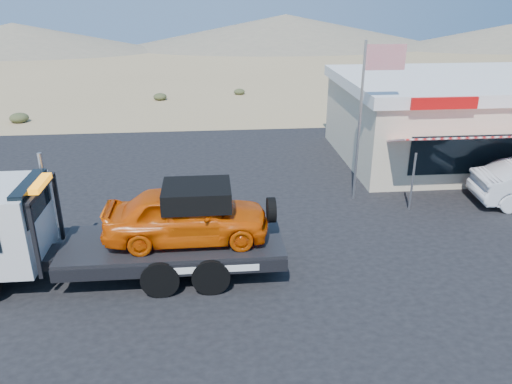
# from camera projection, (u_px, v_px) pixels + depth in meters

# --- Properties ---
(ground) EXTENTS (120.00, 120.00, 0.00)m
(ground) POSITION_uv_depth(u_px,v_px,m) (242.00, 263.00, 15.09)
(ground) COLOR #9C8459
(ground) RESTS_ON ground
(asphalt_lot) EXTENTS (32.00, 24.00, 0.02)m
(asphalt_lot) POSITION_uv_depth(u_px,v_px,m) (292.00, 217.00, 18.02)
(asphalt_lot) COLOR black
(asphalt_lot) RESTS_ON ground
(tow_truck) EXTENTS (8.91, 2.64, 2.98)m
(tow_truck) POSITION_uv_depth(u_px,v_px,m) (112.00, 225.00, 13.83)
(tow_truck) COLOR black
(tow_truck) RESTS_ON asphalt_lot
(jerky_store) EXTENTS (10.40, 9.97, 3.90)m
(jerky_store) POSITION_uv_depth(u_px,v_px,m) (451.00, 118.00, 23.49)
(jerky_store) COLOR beige
(jerky_store) RESTS_ON asphalt_lot
(flagpole) EXTENTS (1.55, 0.10, 6.00)m
(flagpole) POSITION_uv_depth(u_px,v_px,m) (367.00, 104.00, 18.22)
(flagpole) COLOR #99999E
(flagpole) RESTS_ON asphalt_lot
(distant_hills) EXTENTS (126.00, 48.00, 4.20)m
(distant_hills) POSITION_uv_depth(u_px,v_px,m) (137.00, 35.00, 64.24)
(distant_hills) COLOR #726B59
(distant_hills) RESTS_ON ground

